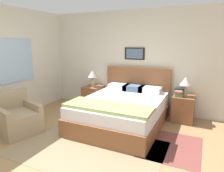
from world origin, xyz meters
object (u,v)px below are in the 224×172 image
object	(u,v)px
armchair	(17,119)
table_lamp_near_window	(93,76)
nightstand_by_door	(183,108)
table_lamp_by_door	(186,83)
bed	(122,110)
nightstand_near_window	(93,97)

from	to	relation	value
armchair	table_lamp_near_window	size ratio (longest dim) A/B	2.13
nightstand_by_door	table_lamp_by_door	distance (m)	0.60
bed	armchair	size ratio (longest dim) A/B	2.28
nightstand_near_window	armchair	bearing A→B (deg)	-105.31
table_lamp_near_window	table_lamp_by_door	distance (m)	2.41
bed	nightstand_near_window	distance (m)	1.44
nightstand_by_door	nightstand_near_window	bearing A→B (deg)	180.00
nightstand_by_door	table_lamp_near_window	size ratio (longest dim) A/B	1.33
bed	nightstand_near_window	bearing A→B (deg)	146.37
bed	armchair	xyz separation A→B (m)	(-1.76, -1.26, -0.04)
nightstand_by_door	table_lamp_by_door	xyz separation A→B (m)	(0.01, -0.03, 0.60)
nightstand_by_door	table_lamp_near_window	world-z (taller)	table_lamp_near_window
armchair	nightstand_by_door	bearing A→B (deg)	141.60
nightstand_near_window	nightstand_by_door	bearing A→B (deg)	0.00
nightstand_by_door	table_lamp_by_door	size ratio (longest dim) A/B	1.33
bed	table_lamp_near_window	world-z (taller)	bed
table_lamp_near_window	nightstand_near_window	bearing A→B (deg)	98.16
nightstand_near_window	table_lamp_near_window	distance (m)	0.60
armchair	table_lamp_by_door	size ratio (longest dim) A/B	2.13
table_lamp_near_window	armchair	bearing A→B (deg)	-105.60
bed	armchair	bearing A→B (deg)	-144.48
bed	nightstand_by_door	distance (m)	1.44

